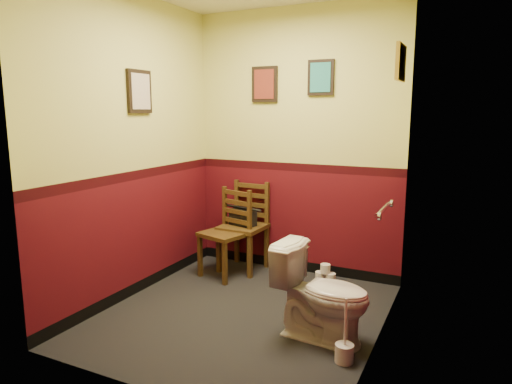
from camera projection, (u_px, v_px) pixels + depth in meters
floor at (243, 314)px, 3.83m from camera, size 2.20×2.40×0.00m
wall_back at (296, 144)px, 4.66m from camera, size 2.20×0.00×2.70m
wall_front at (143, 171)px, 2.53m from camera, size 2.20×0.00×2.70m
wall_left at (133, 148)px, 4.06m from camera, size 0.00×2.40×2.70m
wall_right at (385, 160)px, 3.12m from camera, size 0.00×2.40×2.70m
grab_bar at (384, 209)px, 3.43m from camera, size 0.05×0.56×0.06m
framed_print_back_a at (265, 84)px, 4.68m from camera, size 0.28×0.04×0.36m
framed_print_back_b at (321, 77)px, 4.42m from camera, size 0.26×0.04×0.34m
framed_print_left at (140, 92)px, 4.06m from camera, size 0.04×0.30×0.38m
framed_print_right at (400, 63)px, 3.54m from camera, size 0.04×0.34×0.28m
toilet at (322, 294)px, 3.35m from camera, size 0.75×0.46×0.70m
toilet_brush at (344, 352)px, 3.08m from camera, size 0.13×0.13×0.46m
chair_left at (227, 233)px, 4.67m from camera, size 0.51×0.51×0.89m
chair_right at (245, 226)px, 4.86m from camera, size 0.45×0.45×0.94m
handbag at (243, 217)px, 4.80m from camera, size 0.30×0.19×0.20m
tp_stack at (325, 274)px, 4.55m from camera, size 0.21×0.11×0.18m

